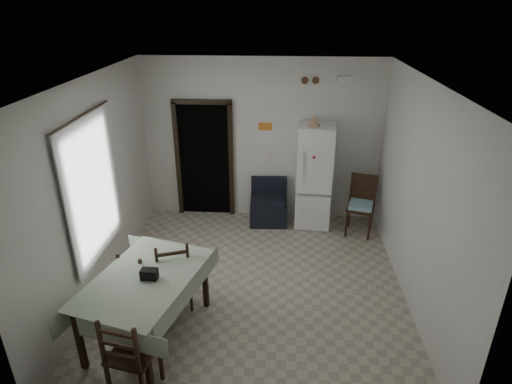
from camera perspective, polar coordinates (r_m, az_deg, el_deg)
The scene contains 25 objects.
ground at distance 6.29m, azimuth -0.30°, elevation -12.33°, with size 4.50×4.50×0.00m, color #B2A791.
ceiling at distance 5.11m, azimuth -0.37°, elevation 14.66°, with size 4.20×4.50×0.02m, color white, non-canonical shape.
wall_back at distance 7.64m, azimuth 0.84°, elevation 6.83°, with size 4.20×0.02×2.90m, color silver, non-canonical shape.
wall_front at distance 3.64m, azimuth -2.87°, elevation -15.31°, with size 4.20×0.02×2.90m, color silver, non-canonical shape.
wall_left at distance 6.05m, azimuth -20.58°, elevation 0.29°, with size 0.02×4.50×2.90m, color silver, non-canonical shape.
wall_right at distance 5.80m, azimuth 20.84°, elevation -0.80°, with size 0.02×4.50×2.90m, color silver, non-canonical shape.
doorway at distance 8.07m, azimuth -6.59°, elevation 4.73°, with size 1.06×0.52×2.22m.
window_recess at distance 5.87m, azimuth -21.91°, elevation 0.38°, with size 0.10×1.20×1.60m, color silver.
curtain at distance 5.82m, azimuth -20.93°, elevation 0.36°, with size 0.02×1.45×1.85m, color white.
curtain_rod at distance 5.53m, azimuth -22.32°, elevation 9.37°, with size 0.02×0.02×1.60m, color black.
calendar at distance 7.58m, azimuth 1.23°, elevation 8.02°, with size 0.28×0.02×0.40m, color white.
calendar_image at distance 7.54m, azimuth 1.23°, elevation 8.73°, with size 0.24×0.01×0.14m, color orange.
light_switch at distance 7.74m, azimuth 1.94°, elevation 4.31°, with size 0.08×0.02×0.12m, color beige.
vent_left at distance 7.37m, azimuth 6.52°, elevation 14.59°, with size 0.12×0.12×0.03m, color #533421.
vent_right at distance 7.38m, azimuth 7.96°, elevation 14.53°, with size 0.12×0.12×0.03m, color #533421.
emergency_light at distance 7.40m, azimuth 11.73°, elevation 14.53°, with size 0.25×0.07×0.09m, color white.
fridge at distance 7.54m, azimuth 7.78°, elevation 2.06°, with size 0.60×0.60×1.84m, color white, non-canonical shape.
tan_cone at distance 7.15m, azimuth 7.75°, elevation 9.39°, with size 0.22×0.22×0.18m, color tan.
navy_seat at distance 7.73m, azimuth 1.67°, elevation -1.39°, with size 0.65×0.63×0.79m, color black, non-canonical shape.
corner_chair at distance 7.52m, azimuth 13.78°, elevation -1.90°, with size 0.45×0.45×1.03m, color black, non-canonical shape.
dining_table at distance 5.43m, azimuth -14.20°, elevation -14.56°, with size 1.06×1.61×0.84m, color #A2B49A, non-canonical shape.
black_bag at distance 5.10m, azimuth -14.05°, elevation -10.57°, with size 0.19×0.11×0.12m, color black.
dining_chair_far_left at distance 5.85m, azimuth -15.16°, elevation -11.15°, with size 0.38×0.38×0.90m, color black, non-canonical shape.
dining_chair_far_right at distance 5.76m, azimuth -10.99°, elevation -10.50°, with size 0.44×0.44×1.03m, color black, non-canonical shape.
dining_chair_near_head at distance 4.76m, azimuth -16.15°, elevation -19.85°, with size 0.44×0.44×1.04m, color black, non-canonical shape.
Camera 1 is at (0.35, -5.02, 3.78)m, focal length 30.00 mm.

